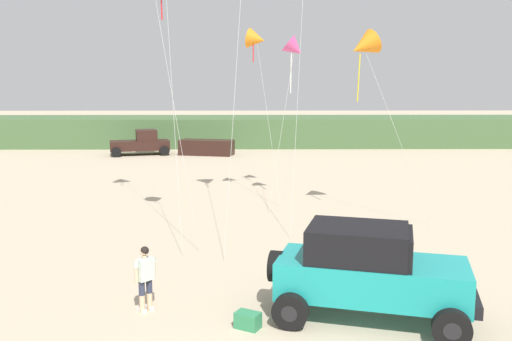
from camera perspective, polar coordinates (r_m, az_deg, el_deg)
dune_ridge at (r=51.30m, az=0.07°, el=4.12°), size 90.00×7.63×2.56m
jeep at (r=13.53m, az=11.59°, el=-10.09°), size 5.02×3.43×2.26m
person_watching at (r=14.01m, az=-11.39°, el=-10.56°), size 0.47×0.48×1.67m
cooler_box at (r=13.15m, az=-0.85°, el=-15.22°), size 0.66×0.59×0.38m
distant_pickup at (r=44.84m, az=-11.76°, el=2.80°), size 4.93×3.40×1.98m
distant_sedan at (r=44.00m, az=-5.13°, el=2.39°), size 4.48×2.60×1.20m
kite_white_parafoil at (r=26.18m, az=0.05°, el=13.40°), size 1.68×2.10×8.14m
kite_purple_stunt at (r=25.02m, az=4.00°, el=12.47°), size 1.81×1.88×7.74m
kite_orange_streamer at (r=22.80m, az=11.04°, el=12.49°), size 3.51×1.93×7.83m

